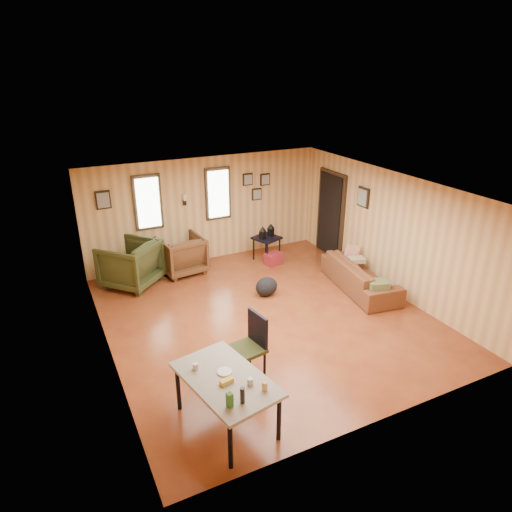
{
  "coord_description": "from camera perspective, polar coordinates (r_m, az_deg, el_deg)",
  "views": [
    {
      "loc": [
        -3.37,
        -6.44,
        4.3
      ],
      "look_at": [
        0.0,
        0.4,
        1.05
      ],
      "focal_mm": 32.0,
      "sensor_mm": 36.0,
      "label": 1
    }
  ],
  "objects": [
    {
      "name": "sofa_pillows",
      "position": [
        9.36,
        13.51,
        -1.57
      ],
      "size": [
        0.82,
        1.64,
        0.34
      ],
      "rotation": [
        0.0,
        0.0,
        -0.31
      ],
      "color": "#505831",
      "rests_on": "sofa"
    },
    {
      "name": "dining_chair",
      "position": [
        6.69,
        -0.61,
        -10.8
      ],
      "size": [
        0.53,
        0.53,
        1.01
      ],
      "rotation": [
        0.0,
        0.0,
        0.17
      ],
      "color": "#313618",
      "rests_on": "ground"
    },
    {
      "name": "backpack",
      "position": [
        9.06,
        1.32,
        -3.85
      ],
      "size": [
        0.53,
        0.45,
        0.39
      ],
      "rotation": [
        0.0,
        0.0,
        -0.29
      ],
      "color": "black",
      "rests_on": "ground"
    },
    {
      "name": "dining_table",
      "position": [
        5.85,
        -3.75,
        -15.5
      ],
      "size": [
        1.1,
        1.54,
        0.92
      ],
      "rotation": [
        0.0,
        0.0,
        0.19
      ],
      "color": "gray",
      "rests_on": "ground"
    },
    {
      "name": "cooler",
      "position": [
        10.48,
        2.2,
        -0.33
      ],
      "size": [
        0.44,
        0.36,
        0.27
      ],
      "rotation": [
        0.0,
        0.0,
        0.26
      ],
      "color": "maroon",
      "rests_on": "ground"
    },
    {
      "name": "recliner_brown",
      "position": [
        10.09,
        -9.27,
        0.39
      ],
      "size": [
        0.98,
        0.93,
        0.92
      ],
      "primitive_type": "imported",
      "rotation": [
        0.0,
        0.0,
        3.25
      ],
      "color": "#533219",
      "rests_on": "ground"
    },
    {
      "name": "side_table",
      "position": [
        10.57,
        1.35,
        2.51
      ],
      "size": [
        0.69,
        0.69,
        0.86
      ],
      "rotation": [
        0.0,
        0.0,
        0.35
      ],
      "color": "black",
      "rests_on": "ground"
    },
    {
      "name": "room",
      "position": [
        8.19,
        1.45,
        0.89
      ],
      "size": [
        5.54,
        6.04,
        2.44
      ],
      "color": "brown",
      "rests_on": "ground"
    },
    {
      "name": "sofa",
      "position": [
        9.48,
        12.95,
        -1.83
      ],
      "size": [
        0.89,
        2.11,
        0.8
      ],
      "primitive_type": "imported",
      "rotation": [
        0.0,
        0.0,
        1.42
      ],
      "color": "brown",
      "rests_on": "ground"
    },
    {
      "name": "recliner_green",
      "position": [
        9.71,
        -15.44,
        -0.69
      ],
      "size": [
        1.39,
        1.38,
        1.04
      ],
      "primitive_type": "imported",
      "rotation": [
        0.0,
        0.0,
        -2.4
      ],
      "color": "#313618",
      "rests_on": "ground"
    },
    {
      "name": "end_table",
      "position": [
        10.33,
        -12.1,
        0.07
      ],
      "size": [
        0.6,
        0.57,
        0.63
      ],
      "rotation": [
        0.0,
        0.0,
        -0.3
      ],
      "color": "black",
      "rests_on": "ground"
    }
  ]
}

